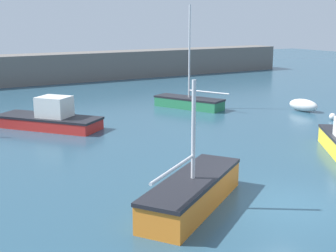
# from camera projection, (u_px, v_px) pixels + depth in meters

# --- Properties ---
(ground_plane) EXTENTS (120.00, 120.00, 0.20)m
(ground_plane) POSITION_uv_depth(u_px,v_px,m) (286.00, 208.00, 15.30)
(ground_plane) COLOR #284C60
(harbor_breakwater) EXTENTS (57.32, 3.15, 2.71)m
(harbor_breakwater) POSITION_uv_depth(u_px,v_px,m) (28.00, 69.00, 43.18)
(harbor_breakwater) COLOR #66605B
(harbor_breakwater) RESTS_ON ground_plane
(sailboat_twin_hulled) EXTENTS (5.24, 4.23, 4.14)m
(sailboat_twin_hulled) POSITION_uv_depth(u_px,v_px,m) (193.00, 192.00, 15.01)
(sailboat_twin_hulled) COLOR orange
(sailboat_twin_hulled) RESTS_ON ground_plane
(cabin_cruiser_white) EXTENTS (5.28, 5.88, 1.80)m
(cabin_cruiser_white) POSITION_uv_depth(u_px,v_px,m) (50.00, 118.00, 25.83)
(cabin_cruiser_white) COLOR red
(cabin_cruiser_white) RESTS_ON ground_plane
(dinghy_near_pier) EXTENTS (1.31, 2.18, 0.80)m
(dinghy_near_pier) POSITION_uv_depth(u_px,v_px,m) (303.00, 105.00, 30.68)
(dinghy_near_pier) COLOR white
(dinghy_near_pier) RESTS_ON ground_plane
(sailboat_tall_mast) EXTENTS (3.40, 5.28, 6.84)m
(sailboat_tall_mast) POSITION_uv_depth(u_px,v_px,m) (189.00, 102.00, 31.75)
(sailboat_tall_mast) COLOR #287A4C
(sailboat_tall_mast) RESTS_ON ground_plane
(mooring_buoy_white) EXTENTS (0.40, 0.40, 0.40)m
(mooring_buoy_white) POSITION_uv_depth(u_px,v_px,m) (333.00, 116.00, 28.11)
(mooring_buoy_white) COLOR white
(mooring_buoy_white) RESTS_ON ground_plane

